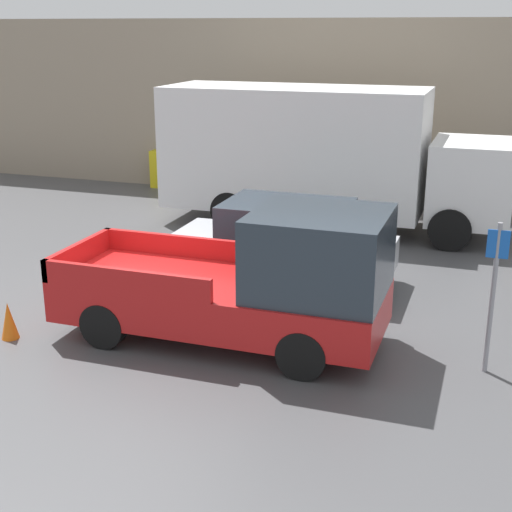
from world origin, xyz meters
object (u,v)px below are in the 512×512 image
at_px(parking_sign, 493,290).
at_px(traffic_cone, 9,321).
at_px(car, 283,243).
at_px(pickup_truck, 253,283).
at_px(delivery_truck, 319,154).
at_px(newspaper_box, 159,169).

distance_m(parking_sign, traffic_cone, 7.42).
bearing_deg(car, pickup_truck, -82.32).
height_order(pickup_truck, traffic_cone, pickup_truck).
distance_m(car, delivery_truck, 4.52).
xyz_separation_m(car, delivery_truck, (-0.41, 4.39, 0.99)).
height_order(parking_sign, traffic_cone, parking_sign).
bearing_deg(car, newspaper_box, 130.87).
bearing_deg(car, parking_sign, -33.82).
bearing_deg(delivery_truck, car, -84.72).
bearing_deg(parking_sign, traffic_cone, -170.00).
bearing_deg(delivery_truck, pickup_truck, -83.79).
distance_m(pickup_truck, parking_sign, 3.51).
relative_size(pickup_truck, car, 1.20).
relative_size(car, newspaper_box, 3.74).
distance_m(delivery_truck, traffic_cone, 8.90).
xyz_separation_m(pickup_truck, newspaper_box, (-6.54, 9.90, -0.44)).
height_order(pickup_truck, newspaper_box, pickup_truck).
distance_m(pickup_truck, traffic_cone, 3.97).
bearing_deg(traffic_cone, pickup_truck, 16.26).
height_order(pickup_truck, delivery_truck, delivery_truck).
bearing_deg(car, traffic_cone, -131.13).
bearing_deg(traffic_cone, delivery_truck, 70.20).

